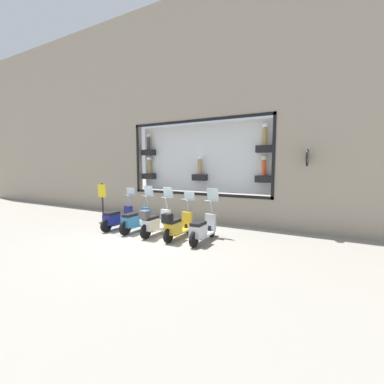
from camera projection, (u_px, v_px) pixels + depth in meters
The scene contains 8 objects.
ground_plane at pixel (150, 239), 8.66m from camera, with size 120.00×120.00×0.00m, color gray.
building_facade at pixel (199, 107), 11.30m from camera, with size 1.23×36.00×9.85m.
scooter_silver_0 at pixel (202, 229), 8.25m from camera, with size 1.80×0.61×1.70m.
scooter_yellow_1 at pixel (177, 226), 8.63m from camera, with size 1.79×0.60×1.55m.
scooter_white_2 at pixel (154, 222), 9.08m from camera, with size 1.80×0.61×1.66m.
scooter_teal_3 at pixel (135, 220), 9.58m from camera, with size 1.80×0.60×1.68m.
scooter_navy_4 at pixel (117, 218), 10.02m from camera, with size 1.80×0.61×1.57m.
shop_sign_post at pixel (102, 202), 11.02m from camera, with size 0.36×0.45×1.73m.
Camera 1 is at (-6.74, -5.30, 2.47)m, focal length 24.00 mm.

